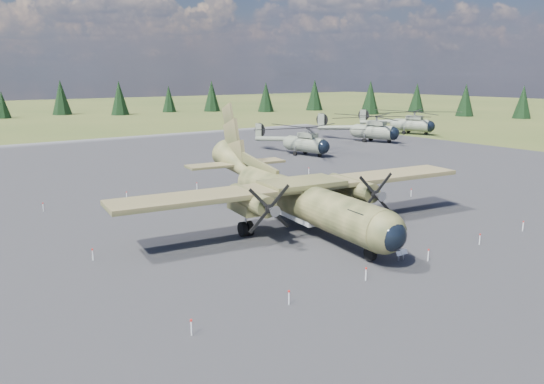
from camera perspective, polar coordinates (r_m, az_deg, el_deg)
ground at (r=45.76m, az=1.40°, el=-3.25°), size 500.00×500.00×0.00m
apron at (r=53.80m, az=-5.07°, el=-0.88°), size 120.00×120.00×0.04m
transport_plane at (r=43.91m, az=2.44°, el=0.03°), size 31.13×28.12×10.24m
helicopter_near at (r=83.00m, az=3.61°, el=6.11°), size 20.52×22.10×4.47m
helicopter_mid at (r=101.20m, az=10.90°, el=7.27°), size 24.55×25.03×4.96m
helicopter_far at (r=116.71m, az=14.83°, el=7.73°), size 24.65×24.79×4.89m
info_placard_left at (r=37.32m, az=13.50°, el=-6.56°), size 0.47×0.25×0.70m
info_placard_right at (r=37.52m, az=13.98°, el=-6.37°), size 0.53×0.29×0.80m
barrier_fence at (r=45.30m, az=0.99°, el=-2.74°), size 33.12×29.62×0.85m
treeline at (r=49.33m, az=5.31°, el=3.63°), size 290.44×287.38×10.98m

